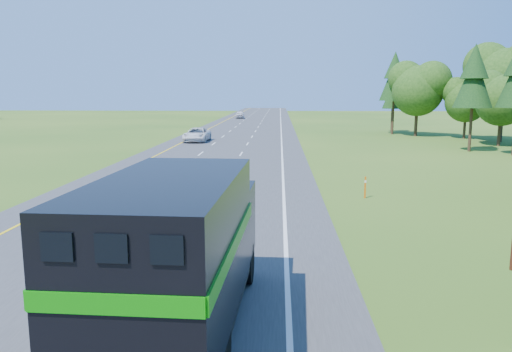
# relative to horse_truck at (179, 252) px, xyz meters

# --- Properties ---
(road) EXTENTS (15.00, 260.00, 0.04)m
(road) POSITION_rel_horse_truck_xyz_m (-3.08, 46.06, -2.01)
(road) COLOR #38383A
(road) RESTS_ON ground
(lane_markings) EXTENTS (11.15, 260.00, 0.01)m
(lane_markings) POSITION_rel_horse_truck_xyz_m (-3.08, 46.06, -1.99)
(lane_markings) COLOR yellow
(lane_markings) RESTS_ON road
(horse_truck) EXTENTS (2.96, 8.52, 3.73)m
(horse_truck) POSITION_rel_horse_truck_xyz_m (0.00, 0.00, 0.00)
(horse_truck) COLOR black
(horse_truck) RESTS_ON road
(white_suv) EXTENTS (2.65, 5.57, 1.54)m
(white_suv) POSITION_rel_horse_truck_xyz_m (-7.11, 45.38, -1.23)
(white_suv) COLOR silver
(white_suv) RESTS_ON road
(far_car) EXTENTS (2.20, 4.76, 1.58)m
(far_car) POSITION_rel_horse_truck_xyz_m (-6.37, 97.46, -1.20)
(far_car) COLOR silver
(far_car) RESTS_ON road
(delineator) EXTENTS (0.09, 0.05, 1.14)m
(delineator) POSITION_rel_horse_truck_xyz_m (6.65, 15.51, -1.42)
(delineator) COLOR #DE5D0B
(delineator) RESTS_ON ground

